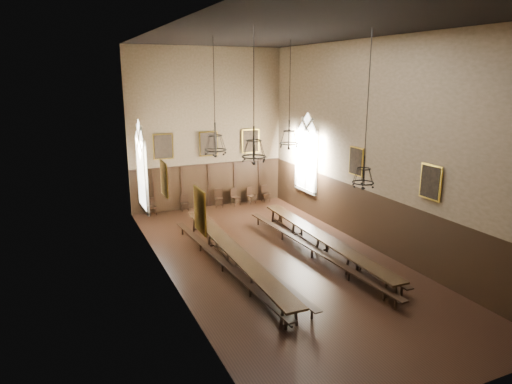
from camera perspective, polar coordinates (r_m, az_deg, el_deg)
floor at (r=19.14m, az=2.86°, el=-8.65°), size 9.00×18.00×0.02m
ceiling at (r=17.67m, az=3.25°, el=19.35°), size 9.00×18.00×0.02m
wall_back at (r=26.12m, az=-6.08°, el=7.80°), size 9.00×0.02×9.00m
wall_front at (r=10.86m, az=25.27°, el=-3.01°), size 9.00×0.02×9.00m
wall_left at (r=16.33m, az=-11.22°, el=3.60°), size 0.02×18.00×9.00m
wall_right at (r=20.29m, az=14.51°, el=5.51°), size 0.02×18.00×9.00m
wainscot_panelling at (r=18.68m, az=2.91°, el=-5.10°), size 9.00×18.00×2.50m
table_left at (r=18.32m, az=-2.87°, el=-8.30°), size 0.88×10.68×0.83m
table_right at (r=20.00m, az=8.24°, el=-6.51°), size 0.93×10.11×0.79m
bench_left_outer at (r=18.12m, az=-4.24°, el=-8.99°), size 0.95×10.42×0.47m
bench_left_inner at (r=18.35m, az=-0.75°, el=-8.73°), size 0.80×9.51×0.43m
bench_right_inner at (r=19.46m, az=7.00°, el=-7.34°), size 0.88×10.65×0.48m
bench_right_outer at (r=20.43m, az=8.98°, el=-6.37°), size 0.39×10.32×0.46m
chair_0 at (r=25.71m, az=-12.88°, el=-2.20°), size 0.49×0.49×0.95m
chair_2 at (r=26.13m, az=-8.88°, el=-1.74°), size 0.46×0.46×0.94m
chair_4 at (r=26.67m, az=-4.66°, el=-1.21°), size 0.56×0.56×1.04m
chair_5 at (r=26.95m, az=-2.60°, el=-1.02°), size 0.57×0.57×1.01m
chair_6 at (r=27.32m, az=-0.62°, el=-0.82°), size 0.54×0.54×0.97m
chair_7 at (r=27.76m, az=1.21°, el=-0.57°), size 0.47×0.47×0.97m
chandelier_back_left at (r=19.28m, az=-5.11°, el=6.10°), size 0.94×0.94×4.74m
chandelier_back_right at (r=21.31m, az=4.13°, el=6.88°), size 0.89×0.89×4.76m
chandelier_front_left at (r=15.03m, az=-0.26°, el=5.54°), size 0.82×0.82×4.27m
chandelier_front_right at (r=16.59m, az=13.30°, el=2.50°), size 0.78×0.78×5.37m
portrait_back_0 at (r=25.42m, az=-11.54°, el=5.58°), size 1.10×0.12×1.40m
portrait_back_1 at (r=26.10m, az=-5.95°, el=6.02°), size 1.10×0.12×1.40m
portrait_back_2 at (r=27.01m, az=-0.67°, el=6.39°), size 1.10×0.12×1.40m
portrait_left_0 at (r=17.47m, az=-11.43°, el=1.61°), size 0.12×1.00×1.30m
portrait_left_1 at (r=13.25m, az=-7.03°, el=-2.32°), size 0.12×1.00×1.30m
portrait_right_0 at (r=21.13m, az=12.42°, el=3.77°), size 0.12×1.00×1.30m
portrait_right_1 at (r=17.80m, az=20.99°, el=1.16°), size 0.12×1.00×1.30m
window_right at (r=24.90m, az=6.33°, el=4.91°), size 0.20×2.20×4.60m
window_left at (r=21.85m, az=-14.19°, el=3.21°), size 0.20×2.20×4.60m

